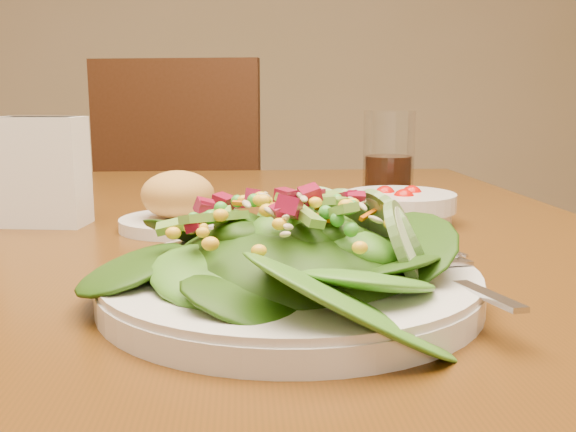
% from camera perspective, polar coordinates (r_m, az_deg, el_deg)
% --- Properties ---
extents(dining_table, '(0.90, 1.40, 0.75)m').
position_cam_1_polar(dining_table, '(0.77, -2.48, -9.38)').
color(dining_table, '#4D290C').
rests_on(dining_table, ground_plane).
extents(chair_far, '(0.55, 0.55, 1.01)m').
position_cam_1_polar(chair_far, '(1.87, -8.46, -1.24)').
color(chair_far, black).
rests_on(chair_far, ground_plane).
extents(salad_plate, '(0.31, 0.31, 0.09)m').
position_cam_1_polar(salad_plate, '(0.52, 1.32, -3.96)').
color(salad_plate, silver).
rests_on(salad_plate, dining_table).
extents(bread_plate, '(0.15, 0.15, 0.07)m').
position_cam_1_polar(bread_plate, '(0.81, -9.75, 0.93)').
color(bread_plate, silver).
rests_on(bread_plate, dining_table).
extents(tomato_bowl, '(0.14, 0.14, 0.05)m').
position_cam_1_polar(tomato_bowl, '(0.85, 9.90, 0.80)').
color(tomato_bowl, silver).
rests_on(tomato_bowl, dining_table).
extents(drinking_glass, '(0.08, 0.08, 0.14)m').
position_cam_1_polar(drinking_glass, '(1.03, 8.91, 4.74)').
color(drinking_glass, silver).
rests_on(drinking_glass, dining_table).
extents(napkin_holder, '(0.11, 0.07, 0.14)m').
position_cam_1_polar(napkin_holder, '(0.87, -21.01, 3.96)').
color(napkin_holder, white).
rests_on(napkin_holder, dining_table).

